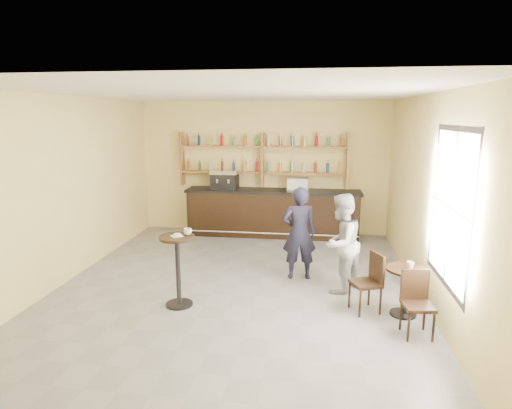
# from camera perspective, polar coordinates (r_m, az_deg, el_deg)

# --- Properties ---
(floor) EXTENTS (7.00, 7.00, 0.00)m
(floor) POSITION_cam_1_polar(r_m,az_deg,el_deg) (7.50, -2.40, -10.60)
(floor) COLOR slate
(floor) RESTS_ON ground
(ceiling) EXTENTS (7.00, 7.00, 0.00)m
(ceiling) POSITION_cam_1_polar(r_m,az_deg,el_deg) (6.94, -2.63, 14.61)
(ceiling) COLOR white
(ceiling) RESTS_ON wall_back
(wall_back) EXTENTS (7.00, 0.00, 7.00)m
(wall_back) POSITION_cam_1_polar(r_m,az_deg,el_deg) (10.47, 0.96, 4.91)
(wall_back) COLOR #EDD686
(wall_back) RESTS_ON floor
(wall_front) EXTENTS (7.00, 0.00, 7.00)m
(wall_front) POSITION_cam_1_polar(r_m,az_deg,el_deg) (3.77, -12.25, -8.01)
(wall_front) COLOR #EDD686
(wall_front) RESTS_ON floor
(wall_left) EXTENTS (0.00, 7.00, 7.00)m
(wall_left) POSITION_cam_1_polar(r_m,az_deg,el_deg) (8.14, -23.77, 1.91)
(wall_left) COLOR #EDD686
(wall_left) RESTS_ON floor
(wall_right) EXTENTS (0.00, 7.00, 7.00)m
(wall_right) POSITION_cam_1_polar(r_m,az_deg,el_deg) (7.15, 21.87, 0.81)
(wall_right) COLOR #EDD686
(wall_right) RESTS_ON floor
(window_pane) EXTENTS (0.00, 2.00, 2.00)m
(window_pane) POSITION_cam_1_polar(r_m,az_deg,el_deg) (5.99, 24.56, -0.43)
(window_pane) COLOR white
(window_pane) RESTS_ON wall_right
(window_frame) EXTENTS (0.04, 1.70, 2.10)m
(window_frame) POSITION_cam_1_polar(r_m,az_deg,el_deg) (5.99, 24.50, -0.43)
(window_frame) COLOR black
(window_frame) RESTS_ON wall_right
(shelf_unit) EXTENTS (4.00, 0.26, 1.40)m
(shelf_unit) POSITION_cam_1_polar(r_m,az_deg,el_deg) (10.32, 0.87, 5.98)
(shelf_unit) COLOR brown
(shelf_unit) RESTS_ON wall_back
(liquor_bottles) EXTENTS (3.68, 0.10, 1.00)m
(liquor_bottles) POSITION_cam_1_polar(r_m,az_deg,el_deg) (10.31, 0.88, 6.92)
(liquor_bottles) COLOR #8C5919
(liquor_bottles) RESTS_ON shelf_unit
(bar_counter) EXTENTS (4.14, 0.81, 1.12)m
(bar_counter) POSITION_cam_1_polar(r_m,az_deg,el_deg) (10.28, 2.23, -1.11)
(bar_counter) COLOR black
(bar_counter) RESTS_ON floor
(espresso_machine) EXTENTS (0.64, 0.41, 0.45)m
(espresso_machine) POSITION_cam_1_polar(r_m,az_deg,el_deg) (10.31, -4.20, 3.36)
(espresso_machine) COLOR black
(espresso_machine) RESTS_ON bar_counter
(pastry_case) EXTENTS (0.51, 0.41, 0.30)m
(pastry_case) POSITION_cam_1_polar(r_m,az_deg,el_deg) (10.10, 5.61, 2.71)
(pastry_case) COLOR silver
(pastry_case) RESTS_ON bar_counter
(pedestal_table) EXTENTS (0.60, 0.60, 1.10)m
(pedestal_table) POSITION_cam_1_polar(r_m,az_deg,el_deg) (6.64, -10.34, -8.73)
(pedestal_table) COLOR black
(pedestal_table) RESTS_ON floor
(napkin) EXTENTS (0.22, 0.22, 0.00)m
(napkin) POSITION_cam_1_polar(r_m,az_deg,el_deg) (6.47, -10.52, -4.14)
(napkin) COLOR white
(napkin) RESTS_ON pedestal_table
(donut) EXTENTS (0.13, 0.13, 0.04)m
(donut) POSITION_cam_1_polar(r_m,az_deg,el_deg) (6.45, -10.47, -3.99)
(donut) COLOR #DDA250
(donut) RESTS_ON napkin
(cup_pedestal) EXTENTS (0.13, 0.13, 0.10)m
(cup_pedestal) POSITION_cam_1_polar(r_m,az_deg,el_deg) (6.51, -9.09, -3.58)
(cup_pedestal) COLOR white
(cup_pedestal) RESTS_ON pedestal_table
(man_main) EXTENTS (0.66, 0.48, 1.66)m
(man_main) POSITION_cam_1_polar(r_m,az_deg,el_deg) (7.57, 5.77, -3.80)
(man_main) COLOR black
(man_main) RESTS_ON floor
(cafe_table) EXTENTS (0.71, 0.71, 0.72)m
(cafe_table) POSITION_cam_1_polar(r_m,az_deg,el_deg) (6.66, 19.19, -10.92)
(cafe_table) COLOR black
(cafe_table) RESTS_ON floor
(cup_cafe) EXTENTS (0.12, 0.12, 0.10)m
(cup_cafe) POSITION_cam_1_polar(r_m,az_deg,el_deg) (6.53, 19.87, -7.60)
(cup_cafe) COLOR white
(cup_cafe) RESTS_ON cafe_table
(chair_west) EXTENTS (0.51, 0.51, 0.89)m
(chair_west) POSITION_cam_1_polar(r_m,az_deg,el_deg) (6.59, 14.39, -10.07)
(chair_west) COLOR black
(chair_west) RESTS_ON floor
(chair_south) EXTENTS (0.42, 0.42, 0.86)m
(chair_south) POSITION_cam_1_polar(r_m,az_deg,el_deg) (6.11, 20.79, -12.43)
(chair_south) COLOR black
(chair_south) RESTS_ON floor
(patron_second) EXTENTS (0.95, 1.01, 1.64)m
(patron_second) POSITION_cam_1_polar(r_m,az_deg,el_deg) (7.12, 11.23, -5.07)
(patron_second) COLOR #98989D
(patron_second) RESTS_ON floor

